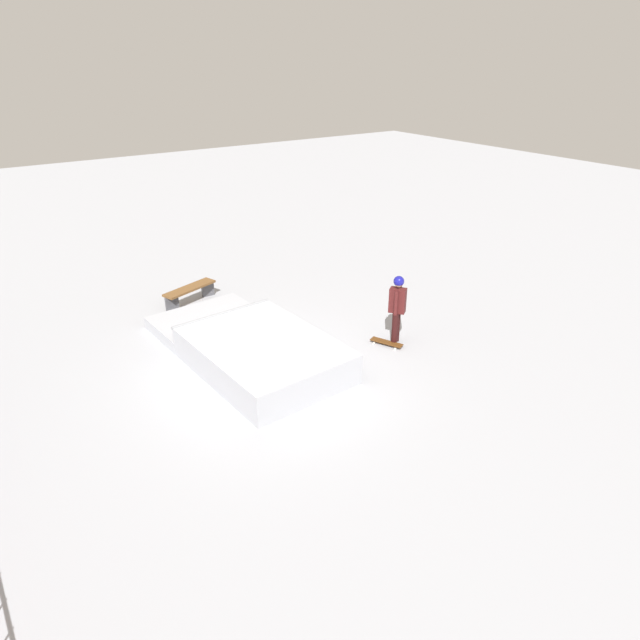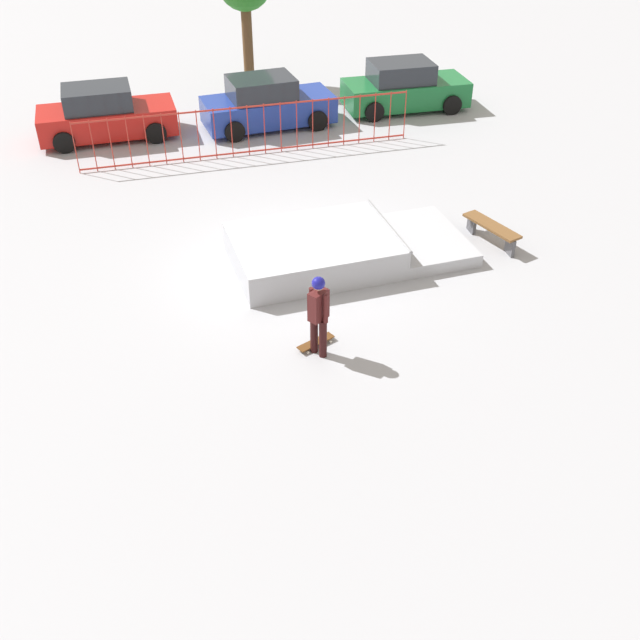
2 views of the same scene
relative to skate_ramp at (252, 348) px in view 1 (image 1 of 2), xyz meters
The scene contains 5 objects.
ground_plane 0.87m from the skate_ramp, behind, with size 60.00×60.00×0.00m, color #A8AAB2.
skate_ramp is the anchor object (origin of this frame).
skater 3.54m from the skate_ramp, 110.07° to the right, with size 0.44×0.40×1.73m.
skateboard 3.23m from the skate_ramp, 111.47° to the right, with size 0.81×0.51×0.09m.
park_bench 3.84m from the skate_ramp, ahead, with size 0.89×1.64×0.48m.
Camera 1 is at (-9.17, 5.04, 6.37)m, focal length 31.23 mm.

